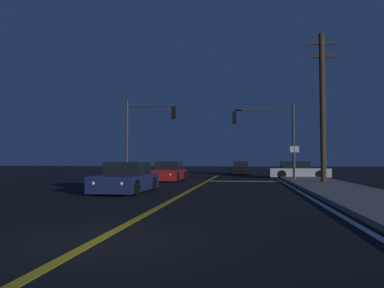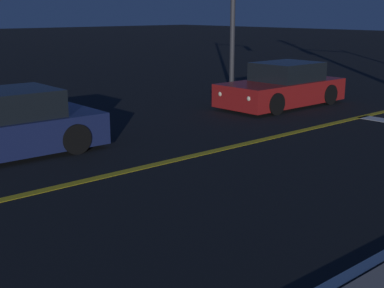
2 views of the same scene
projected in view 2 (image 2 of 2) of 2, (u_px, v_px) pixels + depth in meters
lane_line_center at (97, 178)px, 9.53m from camera, size 0.20×34.32×0.01m
lane_line_edge_right at (337, 282)px, 5.88m from camera, size 0.16×34.32×0.01m
car_lead_oncoming_red at (283, 87)px, 16.67m from camera, size 1.95×4.29×1.34m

